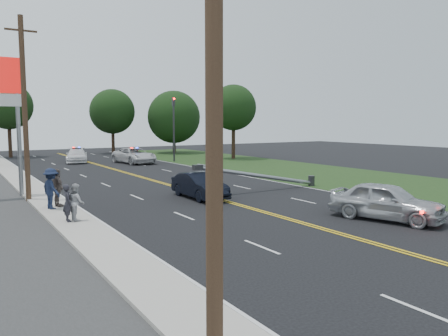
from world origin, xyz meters
TOP-DOWN VIEW (x-y plane):
  - ground at (0.00, 0.00)m, footprint 120.00×120.00m
  - sidewalk at (-8.40, 10.00)m, footprint 1.80×70.00m
  - grass_verge at (13.50, 10.00)m, footprint 12.00×80.00m
  - centerline_yellow at (0.00, 10.00)m, footprint 0.36×80.00m
  - traffic_signal at (8.30, 30.00)m, footprint 0.28×0.41m
  - fallen_streetlight at (4.19, 8.00)m, footprint 9.36×0.44m
  - utility_pole_near at (-9.20, -8.00)m, footprint 1.60×0.28m
  - utility_pole_mid at (-9.20, 12.00)m, footprint 1.60×0.28m
  - tree_6 at (-6.44, 45.92)m, footprint 5.82×5.82m
  - tree_7 at (6.57, 45.96)m, footprint 6.18×6.18m
  - tree_8 at (14.22, 42.32)m, footprint 7.39×7.39m
  - tree_9 at (15.93, 29.61)m, footprint 5.42×5.42m
  - crashed_sedan at (-0.74, 7.83)m, footprint 1.58×4.46m
  - waiting_sedan at (3.61, -1.51)m, footprint 3.44×5.31m
  - emergency_a at (3.78, 30.28)m, footprint 3.49×6.24m
  - emergency_b at (-1.16, 34.59)m, footprint 3.33×5.57m
  - bystander_a at (-8.61, 5.19)m, footprint 0.39×0.59m
  - bystander_b at (-8.25, 5.23)m, footprint 0.63×0.80m
  - bystander_c at (-8.66, 8.44)m, footprint 1.09×1.45m
  - bystander_d at (-8.29, 8.83)m, footprint 0.69×1.19m

SIDE VIEW (x-z plane):
  - ground at x=0.00m, z-range 0.00..0.00m
  - grass_verge at x=13.50m, z-range 0.00..0.01m
  - centerline_yellow at x=0.00m, z-range 0.01..0.01m
  - sidewalk at x=-8.40m, z-range 0.00..0.12m
  - crashed_sedan at x=-0.74m, z-range 0.00..1.46m
  - emergency_b at x=-1.16m, z-range 0.00..1.51m
  - emergency_a at x=3.78m, z-range 0.00..1.65m
  - waiting_sedan at x=3.61m, z-range 0.00..1.68m
  - fallen_streetlight at x=4.19m, z-range -0.04..1.88m
  - bystander_b at x=-8.25m, z-range 0.12..1.72m
  - bystander_a at x=-8.61m, z-range 0.12..1.72m
  - bystander_d at x=-8.29m, z-range 0.12..2.03m
  - bystander_c at x=-8.66m, z-range 0.12..2.12m
  - traffic_signal at x=8.30m, z-range 0.68..7.73m
  - tree_8 at x=14.22m, z-range 0.68..9.45m
  - utility_pole_near at x=-9.20m, z-range 0.08..10.08m
  - utility_pole_mid at x=-9.20m, z-range 0.08..10.08m
  - tree_7 at x=6.57m, z-range 1.35..10.27m
  - tree_9 at x=15.93m, z-range 1.66..10.44m
  - tree_6 at x=-6.44m, z-range 1.71..10.98m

